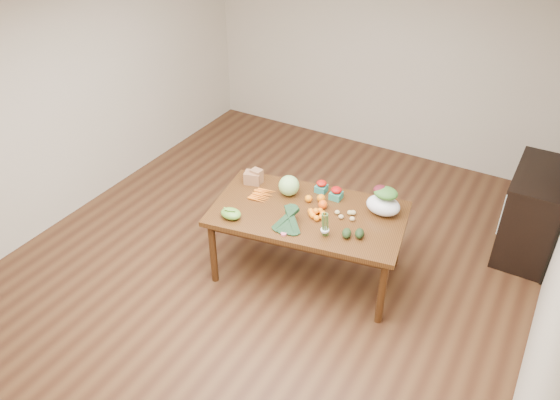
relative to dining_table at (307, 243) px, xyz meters
The scene contains 25 objects.
floor 0.55m from the dining_table, 162.30° to the right, with size 6.00×6.00×0.00m, color brown.
room_walls 1.05m from the dining_table, 162.30° to the right, with size 5.02×6.02×2.70m.
dining_table is the anchor object (origin of this frame).
cabinet 2.37m from the dining_table, 39.10° to the left, with size 0.52×1.02×0.94m, color black.
dish_towel 2.04m from the dining_table, 38.98° to the left, with size 0.02×0.28×0.45m, color white.
paper_bag 0.87m from the dining_table, 166.79° to the left, with size 0.22×0.18×0.15m, color #996A44, non-canonical shape.
cabbage 0.59m from the dining_table, 151.08° to the left, with size 0.20×0.20×0.20m, color #A9CD76.
strawberry_basket_a 0.57m from the dining_table, 97.61° to the left, with size 0.11×0.11×0.10m, color red, non-canonical shape.
strawberry_basket_b 0.56m from the dining_table, 68.44° to the left, with size 0.11×0.11×0.10m, color #B50F0C, non-canonical shape.
orange_a 0.44m from the dining_table, 117.14° to the left, with size 0.07×0.07×0.07m, color orange.
orange_b 0.47m from the dining_table, 82.46° to the left, with size 0.08×0.08×0.08m, color orange.
orange_c 0.44m from the dining_table, 52.67° to the left, with size 0.09×0.09×0.09m, color #FF5D0F.
mandarin_cluster 0.43m from the dining_table, 18.20° to the right, with size 0.18×0.18×0.09m, color orange, non-canonical shape.
carrots 0.64m from the dining_table, behind, with size 0.22×0.24×0.03m, color orange, non-canonical shape.
snap_pea_bag 0.84m from the dining_table, 142.73° to the right, with size 0.20×0.15×0.09m, color #5F9733.
kale_bunch 0.56m from the dining_table, 97.71° to the right, with size 0.32×0.40×0.16m, color black, non-canonical shape.
asparagus_bundle 0.63m from the dining_table, 41.07° to the right, with size 0.08×0.08×0.25m, color #5D873D, non-canonical shape.
potato_a 0.48m from the dining_table, 21.41° to the left, with size 0.05×0.04×0.04m, color #CDBF76.
potato_b 0.51m from the dining_table, ahead, with size 0.05×0.04×0.04m, color tan.
potato_c 0.58m from the dining_table, 22.99° to the left, with size 0.06×0.05×0.05m, color tan.
potato_d 0.56m from the dining_table, 22.93° to the left, with size 0.05×0.05×0.04m, color #D1C578.
potato_e 0.58m from the dining_table, ahead, with size 0.05×0.05×0.04m, color tan.
avocado_a 0.65m from the dining_table, 20.38° to the right, with size 0.08×0.12×0.08m, color black.
avocado_b 0.71m from the dining_table, 12.01° to the right, with size 0.08×0.12×0.08m, color black.
salad_bag 0.86m from the dining_table, 27.91° to the left, with size 0.32×0.24×0.25m, color white, non-canonical shape.
Camera 1 is at (2.24, -3.66, 3.73)m, focal length 35.00 mm.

